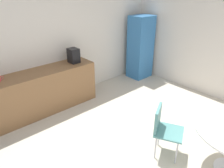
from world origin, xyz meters
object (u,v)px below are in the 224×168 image
(locker_cabinet, at_px, (140,47))
(coffee_maker, at_px, (74,56))
(mug_white, at_px, (77,61))
(chair_teal, at_px, (163,126))

(locker_cabinet, bearing_deg, coffee_maker, 177.30)
(locker_cabinet, height_order, mug_white, locker_cabinet)
(chair_teal, bearing_deg, locker_cabinet, 48.03)
(mug_white, height_order, coffee_maker, coffee_maker)
(coffee_maker, bearing_deg, mug_white, -54.27)
(locker_cabinet, distance_m, mug_white, 2.09)
(chair_teal, bearing_deg, mug_white, 89.16)
(locker_cabinet, distance_m, chair_teal, 3.19)
(locker_cabinet, bearing_deg, chair_teal, -131.97)
(mug_white, distance_m, coffee_maker, 0.13)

